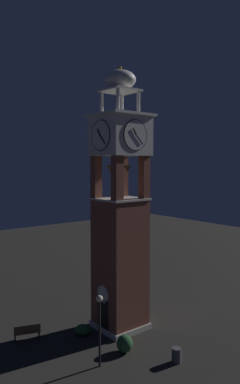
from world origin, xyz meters
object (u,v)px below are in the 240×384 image
(clock_tower, at_px, (120,221))
(trash_bin, at_px, (176,355))
(park_bench, at_px, (27,332))
(lamp_post, at_px, (100,317))

(clock_tower, distance_m, trash_bin, 8.56)
(trash_bin, bearing_deg, clock_tower, 176.69)
(clock_tower, bearing_deg, park_bench, -111.48)
(park_bench, relative_size, lamp_post, 0.42)
(clock_tower, distance_m, lamp_post, 6.56)
(park_bench, relative_size, trash_bin, 2.07)
(lamp_post, bearing_deg, clock_tower, 128.48)
(park_bench, xyz_separation_m, lamp_post, (5.23, 1.76, 2.22))
(clock_tower, distance_m, park_bench, 8.93)
(lamp_post, bearing_deg, park_bench, -161.39)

